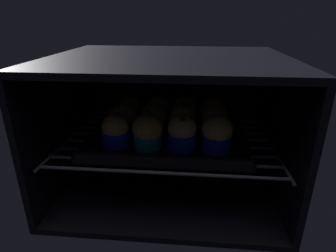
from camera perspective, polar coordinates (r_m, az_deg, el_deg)
oven_cavity at (r=79.32cm, az=0.40°, el=1.26°), size 59.00×47.00×37.00cm
oven_rack at (r=76.70cm, az=0.12°, el=-2.23°), size 54.80×42.00×0.80cm
baking_tray at (r=74.69cm, az=0.00°, el=-2.01°), size 40.02×32.04×2.20cm
muffin_row0_col0 at (r=67.96cm, az=-10.70°, el=-1.04°), size 6.73×6.73×8.08cm
muffin_row0_col1 at (r=66.11cm, az=-4.23°, el=-1.17°), size 7.26×7.26×8.98cm
muffin_row0_col2 at (r=65.27cm, az=2.91°, el=-1.35°), size 6.74×6.74×8.41cm
muffin_row0_col3 at (r=65.14cm, az=10.07°, el=-1.53°), size 7.13×7.13×9.01cm
muffin_row1_col0 at (r=74.71cm, az=-9.20°, el=1.27°), size 7.26×7.26×8.24cm
muffin_row1_col1 at (r=73.42cm, az=-3.15°, el=1.05°), size 7.03×7.03×8.00cm
muffin_row1_col2 at (r=72.80cm, az=3.01°, el=1.11°), size 6.94×6.94×8.93cm
muffin_row1_col3 at (r=72.88cm, az=9.44°, el=0.84°), size 6.93×6.93×8.45cm
muffin_row2_col0 at (r=82.67cm, az=-7.80°, el=3.24°), size 6.73×6.73×8.41cm
muffin_row2_col1 at (r=80.72cm, az=-2.08°, el=3.14°), size 6.75×6.75×8.44cm
muffin_row2_col2 at (r=80.43cm, az=3.41°, el=3.01°), size 6.76×6.76×8.35cm
muffin_row2_col3 at (r=80.16cm, az=9.15°, el=2.75°), size 6.84×6.84×8.63cm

